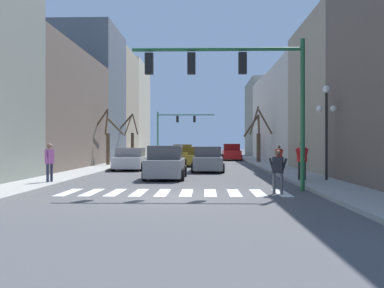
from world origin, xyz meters
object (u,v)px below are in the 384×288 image
object	(u,v)px
pedestrian_on_right_sidewalk	(278,168)
car_parked_right_near	(208,160)
pedestrian_on_left_sidewalk	(279,155)
street_tree_left_near	(107,139)
street_tree_left_far	(131,138)
car_parked_left_mid	(199,157)
pedestrian_near_right_corner	(302,157)
car_parked_right_mid	(231,153)
car_driving_toward_lane	(183,154)
car_at_intersection	(131,160)
traffic_signal_near	(238,78)
street_tree_right_near	(258,137)
car_parked_left_near	(166,163)
pedestrian_crossing_street	(50,159)
street_lamp_right_corner	(326,113)
traffic_signal_far	(175,124)

from	to	relation	value
pedestrian_on_right_sidewalk	car_parked_right_near	bearing A→B (deg)	121.57
pedestrian_on_left_sidewalk	street_tree_left_near	bearing A→B (deg)	-40.09
car_parked_right_near	street_tree_left_far	size ratio (longest dim) A/B	1.03
car_parked_left_mid	pedestrian_near_right_corner	xyz separation A→B (m)	(5.06, -15.36, 0.47)
car_parked_right_mid	street_tree_left_far	size ratio (longest dim) A/B	1.01
car_driving_toward_lane	car_at_intersection	size ratio (longest dim) A/B	1.15
pedestrian_near_right_corner	pedestrian_on_left_sidewalk	distance (m)	10.10
traffic_signal_near	car_at_intersection	world-z (taller)	traffic_signal_near
street_tree_right_near	pedestrian_on_left_sidewalk	bearing A→B (deg)	-88.64
car_at_intersection	pedestrian_on_right_sidewalk	bearing A→B (deg)	-151.62
street_tree_left_near	car_at_intersection	bearing A→B (deg)	-60.44
car_parked_left_near	car_at_intersection	bearing A→B (deg)	-157.45
pedestrian_crossing_street	pedestrian_on_right_sidewalk	world-z (taller)	pedestrian_crossing_street
pedestrian_on_right_sidewalk	car_driving_toward_lane	bearing A→B (deg)	121.17
street_lamp_right_corner	street_tree_right_near	world-z (taller)	street_tree_right_near
traffic_signal_near	pedestrian_crossing_street	world-z (taller)	traffic_signal_near
street_tree_right_near	street_tree_left_far	size ratio (longest dim) A/B	1.09
car_driving_toward_lane	street_tree_left_far	world-z (taller)	street_tree_left_far
car_parked_right_mid	pedestrian_on_right_sidewalk	bearing A→B (deg)	179.64
car_parked_right_near	pedestrian_crossing_street	distance (m)	12.10
street_lamp_right_corner	street_tree_right_near	size ratio (longest dim) A/B	0.85
pedestrian_on_left_sidewalk	car_at_intersection	bearing A→B (deg)	-19.68
pedestrian_crossing_street	car_parked_left_mid	bearing A→B (deg)	173.52
car_at_intersection	street_tree_right_near	world-z (taller)	street_tree_right_near
car_parked_right_near	car_parked_right_mid	distance (m)	19.95
car_parked_left_near	car_at_intersection	distance (m)	8.10
car_driving_toward_lane	traffic_signal_near	bearing A→B (deg)	7.78
car_parked_right_mid	car_at_intersection	distance (m)	19.95
car_parked_right_near	car_parked_left_mid	bearing A→B (deg)	5.44
car_parked_left_mid	street_tree_left_near	xyz separation A→B (m)	(-7.36, -0.81, 1.43)
traffic_signal_far	car_parked_left_near	world-z (taller)	traffic_signal_far
pedestrian_crossing_street	street_tree_left_near	world-z (taller)	street_tree_left_near
street_tree_left_far	pedestrian_near_right_corner	bearing A→B (deg)	-63.39
car_driving_toward_lane	pedestrian_on_right_sidewalk	xyz separation A→B (m)	(4.76, -25.72, 0.15)
pedestrian_on_right_sidewalk	traffic_signal_near	bearing A→B (deg)	162.06
pedestrian_crossing_street	street_tree_left_far	world-z (taller)	street_tree_left_far
traffic_signal_near	pedestrian_on_left_sidewalk	xyz separation A→B (m)	(3.87, 13.66, -3.36)
car_driving_toward_lane	street_lamp_right_corner	bearing A→B (deg)	20.10
car_parked_right_near	car_parked_left_mid	world-z (taller)	car_parked_right_near
car_parked_left_mid	street_tree_left_near	size ratio (longest dim) A/B	0.97
car_driving_toward_lane	car_parked_left_mid	size ratio (longest dim) A/B	1.10
traffic_signal_near	street_tree_right_near	xyz separation A→B (m)	(3.62, 24.10, -1.95)
traffic_signal_near	car_parked_left_near	distance (m)	7.71
pedestrian_crossing_street	pedestrian_on_left_sidewalk	size ratio (longest dim) A/B	1.10
traffic_signal_far	car_parked_right_mid	bearing A→B (deg)	-51.27
pedestrian_near_right_corner	street_tree_left_near	xyz separation A→B (m)	(-12.42, 14.55, 0.96)
pedestrian_near_right_corner	street_lamp_right_corner	bearing A→B (deg)	144.25
street_tree_left_near	car_driving_toward_lane	bearing A→B (deg)	48.26
car_parked_right_near	traffic_signal_far	bearing A→B (deg)	8.24
traffic_signal_far	car_parked_left_near	distance (m)	34.44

